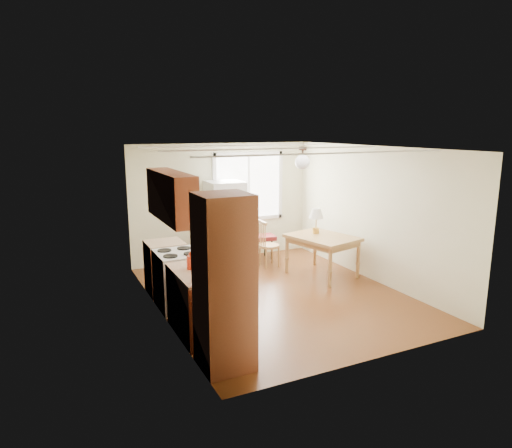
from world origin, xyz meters
TOP-DOWN VIEW (x-y plane):
  - room_shell at (0.00, 0.00)m, footprint 4.60×5.60m
  - kitchen_run at (-1.72, -0.63)m, footprint 0.65×3.40m
  - window_unit at (0.60, 2.47)m, footprint 1.64×0.05m
  - pendant_light at (0.70, 0.40)m, footprint 0.26×0.26m
  - refrigerator at (-0.10, 2.12)m, footprint 0.74×0.76m
  - bench at (0.42, 2.09)m, footprint 1.20×0.58m
  - dining_table at (1.27, 0.55)m, footprint 1.22×1.45m
  - chair at (0.55, 1.53)m, footprint 0.42×0.42m
  - table_lamp at (1.28, 0.80)m, footprint 0.29×0.29m
  - coffee_maker at (-1.72, -1.19)m, footprint 0.17×0.22m
  - kettle at (-1.73, -0.70)m, footprint 0.13×0.13m

SIDE VIEW (x-z plane):
  - bench at x=0.42m, z-range 0.21..0.74m
  - chair at x=0.55m, z-range 0.07..1.03m
  - dining_table at x=1.27m, z-range 0.29..1.07m
  - kitchen_run at x=-1.72m, z-range -0.26..1.94m
  - refrigerator at x=-0.10m, z-range 0.00..1.74m
  - kettle at x=-1.73m, z-range 0.88..1.12m
  - coffee_maker at x=-1.72m, z-range 0.86..1.17m
  - table_lamp at x=1.28m, z-range 0.90..1.39m
  - room_shell at x=0.00m, z-range -0.06..2.56m
  - window_unit at x=0.60m, z-range 0.79..2.31m
  - pendant_light at x=0.70m, z-range 2.04..2.44m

